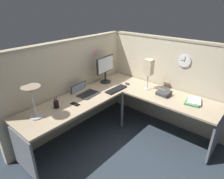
# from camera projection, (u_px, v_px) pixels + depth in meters

# --- Properties ---
(ground_plane) EXTENTS (6.80, 6.80, 0.00)m
(ground_plane) POSITION_uv_depth(u_px,v_px,m) (123.00, 133.00, 3.43)
(ground_plane) COLOR #2D3842
(cubicle_wall_back) EXTENTS (2.57, 0.12, 1.58)m
(cubicle_wall_back) POSITION_uv_depth(u_px,v_px,m) (72.00, 86.00, 3.36)
(cubicle_wall_back) COLOR beige
(cubicle_wall_back) RESTS_ON ground
(cubicle_wall_right) EXTENTS (0.12, 2.37, 1.58)m
(cubicle_wall_right) POSITION_uv_depth(u_px,v_px,m) (165.00, 81.00, 3.54)
(cubicle_wall_right) COLOR beige
(cubicle_wall_right) RESTS_ON ground
(desk) EXTENTS (2.35, 2.15, 0.73)m
(desk) POSITION_uv_depth(u_px,v_px,m) (121.00, 106.00, 3.04)
(desk) COLOR tan
(desk) RESTS_ON ground
(monitor) EXTENTS (0.46, 0.20, 0.50)m
(monitor) POSITION_uv_depth(u_px,v_px,m) (105.00, 67.00, 3.55)
(monitor) COLOR #232326
(monitor) RESTS_ON desk
(laptop) EXTENTS (0.37, 0.41, 0.22)m
(laptop) POSITION_uv_depth(u_px,v_px,m) (84.00, 92.00, 3.23)
(laptop) COLOR #38383D
(laptop) RESTS_ON desk
(keyboard) EXTENTS (0.43, 0.15, 0.02)m
(keyboard) POSITION_uv_depth(u_px,v_px,m) (116.00, 89.00, 3.35)
(keyboard) COLOR black
(keyboard) RESTS_ON desk
(computer_mouse) EXTENTS (0.06, 0.10, 0.03)m
(computer_mouse) POSITION_uv_depth(u_px,v_px,m) (127.00, 84.00, 3.57)
(computer_mouse) COLOR #38383D
(computer_mouse) RESTS_ON desk
(desk_lamp_dome) EXTENTS (0.24, 0.24, 0.44)m
(desk_lamp_dome) POSITION_uv_depth(u_px,v_px,m) (32.00, 92.00, 2.43)
(desk_lamp_dome) COLOR #B7BABF
(desk_lamp_dome) RESTS_ON desk
(pen_cup) EXTENTS (0.08, 0.08, 0.18)m
(pen_cup) POSITION_uv_depth(u_px,v_px,m) (56.00, 104.00, 2.79)
(pen_cup) COLOR black
(pen_cup) RESTS_ON desk
(cell_phone) EXTENTS (0.08, 0.15, 0.01)m
(cell_phone) POSITION_uv_depth(u_px,v_px,m) (75.00, 104.00, 2.89)
(cell_phone) COLOR black
(cell_phone) RESTS_ON desk
(office_phone) EXTENTS (0.21, 0.22, 0.11)m
(office_phone) POSITION_uv_depth(u_px,v_px,m) (164.00, 93.00, 3.15)
(office_phone) COLOR #38383D
(office_phone) RESTS_ON desk
(book_stack) EXTENTS (0.32, 0.26, 0.04)m
(book_stack) POSITION_uv_depth(u_px,v_px,m) (194.00, 101.00, 2.94)
(book_stack) COLOR #3F7F4C
(book_stack) RESTS_ON desk
(desk_lamp_paper) EXTENTS (0.13, 0.13, 0.53)m
(desk_lamp_paper) POSITION_uv_depth(u_px,v_px,m) (149.00, 68.00, 3.24)
(desk_lamp_paper) COLOR #B7BABF
(desk_lamp_paper) RESTS_ON desk
(wall_clock) EXTENTS (0.04, 0.22, 0.22)m
(wall_clock) POSITION_uv_depth(u_px,v_px,m) (185.00, 61.00, 3.13)
(wall_clock) COLOR #B7BABF
(pinned_note_leftmost) EXTENTS (0.09, 0.00, 0.09)m
(pinned_note_leftmost) POSITION_uv_depth(u_px,v_px,m) (95.00, 53.00, 3.51)
(pinned_note_leftmost) COLOR pink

